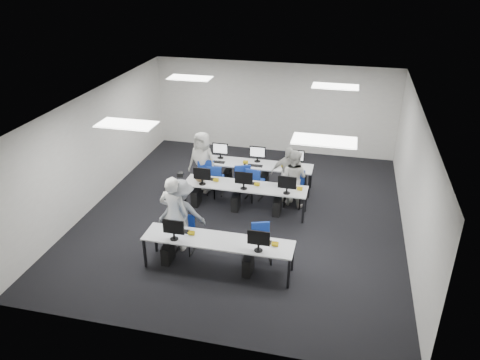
% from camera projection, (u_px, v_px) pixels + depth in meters
% --- Properties ---
extents(room, '(9.00, 9.02, 3.00)m').
position_uv_depth(room, '(244.00, 161.00, 11.54)').
color(room, black).
rests_on(room, ground).
extents(ceiling_panels, '(5.20, 4.60, 0.02)m').
position_uv_depth(ceiling_panels, '(244.00, 103.00, 10.88)').
color(ceiling_panels, white).
rests_on(ceiling_panels, room).
extents(desk_front, '(3.20, 0.70, 0.73)m').
position_uv_depth(desk_front, '(218.00, 242.00, 9.80)').
color(desk_front, '#B9BCBE').
rests_on(desk_front, ground).
extents(desk_mid, '(3.20, 0.70, 0.73)m').
position_uv_depth(desk_mid, '(245.00, 187.00, 12.07)').
color(desk_mid, '#B9BCBE').
rests_on(desk_mid, ground).
extents(desk_back, '(3.20, 0.70, 0.73)m').
position_uv_depth(desk_back, '(256.00, 166.00, 13.30)').
color(desk_back, '#B9BCBE').
rests_on(desk_back, ground).
extents(equipment_front, '(2.51, 0.41, 1.19)m').
position_uv_depth(equipment_front, '(209.00, 254.00, 9.97)').
color(equipment_front, '#0C3EA1').
rests_on(equipment_front, desk_front).
extents(equipment_mid, '(2.91, 0.41, 1.19)m').
position_uv_depth(equipment_mid, '(238.00, 198.00, 12.24)').
color(equipment_mid, white).
rests_on(equipment_mid, desk_mid).
extents(equipment_back, '(2.91, 0.41, 1.19)m').
position_uv_depth(equipment_back, '(263.00, 176.00, 13.41)').
color(equipment_back, white).
rests_on(equipment_back, desk_back).
extents(chair_0, '(0.42, 0.46, 0.84)m').
position_uv_depth(chair_0, '(185.00, 240.00, 10.60)').
color(chair_0, navy).
rests_on(chair_0, ground).
extents(chair_1, '(0.55, 0.57, 0.86)m').
position_uv_depth(chair_1, '(261.00, 249.00, 10.27)').
color(chair_1, navy).
rests_on(chair_1, ground).
extents(chair_2, '(0.61, 0.64, 0.97)m').
position_uv_depth(chair_2, '(206.00, 185.00, 13.00)').
color(chair_2, navy).
rests_on(chair_2, ground).
extents(chair_3, '(0.60, 0.63, 0.94)m').
position_uv_depth(chair_3, '(243.00, 190.00, 12.77)').
color(chair_3, navy).
rests_on(chair_3, ground).
extents(chair_4, '(0.51, 0.55, 0.95)m').
position_uv_depth(chair_4, '(294.00, 195.00, 12.52)').
color(chair_4, navy).
rests_on(chair_4, ground).
extents(chair_5, '(0.48, 0.52, 0.89)m').
position_uv_depth(chair_5, '(216.00, 184.00, 13.15)').
color(chair_5, navy).
rests_on(chair_5, ground).
extents(chair_6, '(0.51, 0.54, 0.90)m').
position_uv_depth(chair_6, '(255.00, 187.00, 12.93)').
color(chair_6, navy).
rests_on(chair_6, ground).
extents(chair_7, '(0.45, 0.49, 0.89)m').
position_uv_depth(chair_7, '(296.00, 190.00, 12.80)').
color(chair_7, navy).
rests_on(chair_7, ground).
extents(handbag, '(0.31, 0.21, 0.25)m').
position_uv_depth(handbag, '(200.00, 177.00, 12.20)').
color(handbag, '#9F7B52').
rests_on(handbag, desk_mid).
extents(student_0, '(0.70, 0.49, 1.81)m').
position_uv_depth(student_0, '(174.00, 214.00, 10.41)').
color(student_0, beige).
rests_on(student_0, ground).
extents(student_1, '(0.91, 0.80, 1.56)m').
position_uv_depth(student_1, '(294.00, 178.00, 12.35)').
color(student_1, beige).
rests_on(student_1, ground).
extents(student_2, '(0.95, 0.73, 1.73)m').
position_uv_depth(student_2, '(203.00, 162.00, 13.08)').
color(student_2, beige).
rests_on(student_2, ground).
extents(student_3, '(0.92, 0.40, 1.55)m').
position_uv_depth(student_3, '(288.00, 174.00, 12.57)').
color(student_3, beige).
rests_on(student_3, ground).
extents(photographer, '(1.17, 0.79, 1.66)m').
position_uv_depth(photographer, '(181.00, 213.00, 10.56)').
color(photographer, slate).
rests_on(photographer, ground).
extents(dslr_camera, '(0.17, 0.20, 0.10)m').
position_uv_depth(dslr_camera, '(180.00, 175.00, 10.34)').
color(dslr_camera, black).
rests_on(dslr_camera, photographer).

